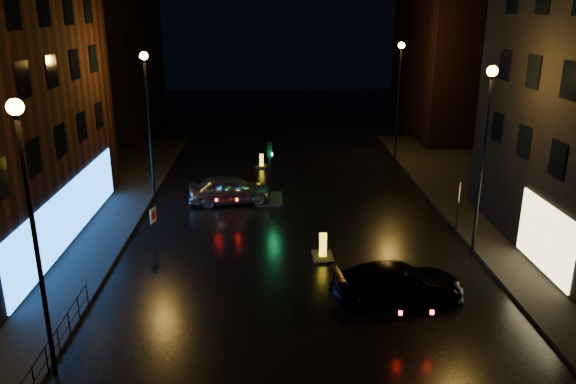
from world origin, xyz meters
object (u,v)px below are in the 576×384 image
object	(u,v)px
bollard_near	(323,253)
road_sign_left	(153,219)
dark_sedan	(398,283)
traffic_signal	(270,192)
bollard_far	(262,164)
road_sign_right	(459,197)
silver_hatchback	(230,189)

from	to	relation	value
bollard_near	road_sign_left	world-z (taller)	road_sign_left
dark_sedan	traffic_signal	bearing A→B (deg)	13.83
road_sign_left	bollard_near	bearing A→B (deg)	8.95
bollard_far	road_sign_right	size ratio (longest dim) A/B	0.46
bollard_near	bollard_far	xyz separation A→B (m)	(-2.83, 15.05, -0.05)
silver_hatchback	bollard_far	xyz separation A→B (m)	(1.71, 7.42, -0.59)
traffic_signal	road_sign_right	world-z (taller)	traffic_signal
road_sign_left	road_sign_right	xyz separation A→B (m)	(14.39, 1.39, 0.42)
road_sign_right	road_sign_left	bearing A→B (deg)	25.75
bollard_far	road_sign_left	distance (m)	14.72
bollard_far	road_sign_right	xyz separation A→B (m)	(9.64, -12.48, 1.72)
bollard_far	silver_hatchback	bearing A→B (deg)	-89.86
bollard_far	road_sign_right	bearing A→B (deg)	-39.19
road_sign_left	road_sign_right	world-z (taller)	road_sign_right
dark_sedan	bollard_near	distance (m)	4.60
traffic_signal	road_sign_left	bearing A→B (deg)	-127.85
dark_sedan	road_sign_left	xyz separation A→B (m)	(-10.04, 5.04, 0.77)
silver_hatchback	bollard_near	size ratio (longest dim) A/B	3.44
dark_sedan	silver_hatchback	bearing A→B (deg)	23.37
silver_hatchback	bollard_near	xyz separation A→B (m)	(4.54, -7.63, -0.54)
bollard_near	road_sign_right	xyz separation A→B (m)	(6.81, 2.57, 1.67)
road_sign_left	dark_sedan	bearing A→B (deg)	-8.87
traffic_signal	silver_hatchback	xyz separation A→B (m)	(-2.25, -0.37, 0.29)
road_sign_left	traffic_signal	bearing A→B (deg)	69.97
dark_sedan	bollard_near	size ratio (longest dim) A/B	3.73
silver_hatchback	traffic_signal	bearing A→B (deg)	-87.51
silver_hatchback	road_sign_right	xyz separation A→B (m)	(11.35, -5.06, 1.13)
silver_hatchback	road_sign_left	distance (m)	7.17
silver_hatchback	dark_sedan	xyz separation A→B (m)	(6.99, -11.49, -0.06)
bollard_far	road_sign_left	xyz separation A→B (m)	(-4.76, -13.87, 1.30)
silver_hatchback	road_sign_right	world-z (taller)	road_sign_right
traffic_signal	road_sign_right	distance (m)	10.69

